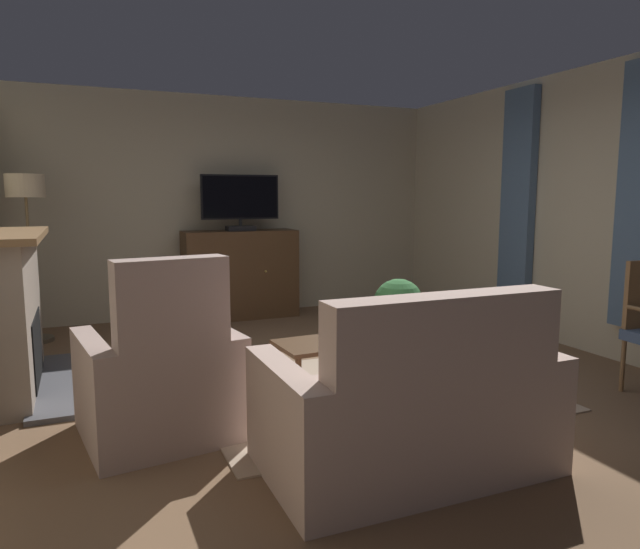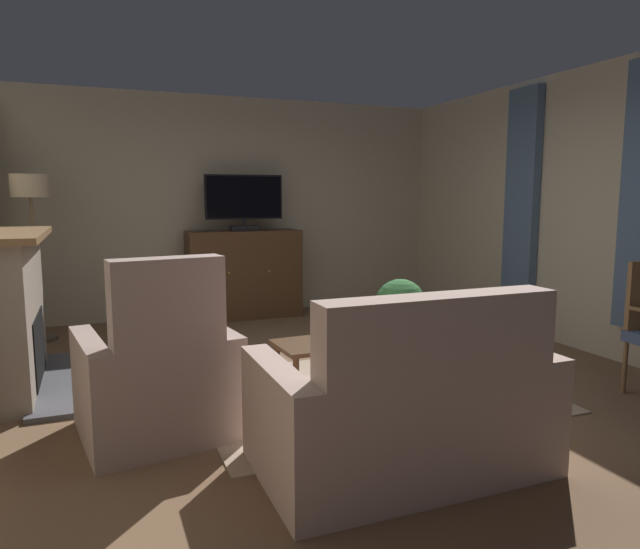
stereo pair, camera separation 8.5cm
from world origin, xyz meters
The scene contains 15 objects.
ground_plane centered at (0.00, 0.00, -0.02)m, with size 5.94×6.99×0.04m, color brown.
wall_back centered at (0.00, 3.24, 1.36)m, with size 5.94×0.10×2.72m, color #B2A88E.
wall_right_with_window centered at (2.72, 0.00, 1.36)m, with size 0.10×6.99×2.72m, color #BBB095.
curtain_panel_far centered at (2.61, 1.01, 1.50)m, with size 0.10×0.44×2.29m, color slate.
rug_central centered at (0.16, -0.18, 0.01)m, with size 2.55×1.93×0.01m, color tan.
fireplace centered at (-2.39, 0.93, 0.59)m, with size 0.96×1.67×1.23m.
tv_cabinet centered at (-0.01, 2.89, 0.52)m, with size 1.38×0.50×1.08m.
television centered at (-0.01, 2.84, 1.44)m, with size 0.95×0.20×0.67m.
coffee_table centered at (-0.05, -0.21, 0.39)m, with size 1.04×0.52×0.45m.
tv_remote centered at (0.11, -0.27, 0.46)m, with size 0.17×0.05×0.02m, color black.
sofa_floral centered at (-0.20, -1.39, 0.34)m, with size 1.56×0.92×1.03m.
armchair_in_far_corner centered at (-1.40, -0.40, 0.36)m, with size 1.01×0.98×1.16m.
potted_plant_small_fern_corner centered at (1.07, 0.91, 0.38)m, with size 0.51×0.51×0.69m.
cat centered at (-1.17, 0.52, 0.11)m, with size 0.61×0.41×0.23m.
floor_lamp centered at (-2.30, 2.55, 1.36)m, with size 0.37×0.37×1.72m.
Camera 2 is at (-1.74, -3.98, 1.50)m, focal length 32.12 mm.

